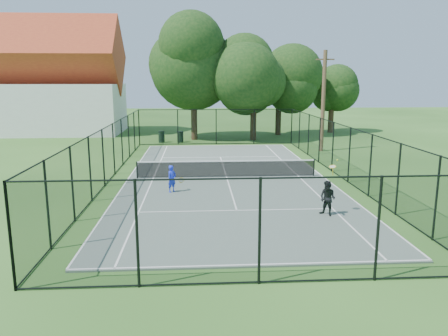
{
  "coord_description": "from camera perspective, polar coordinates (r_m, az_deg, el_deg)",
  "views": [
    {
      "loc": [
        -1.64,
        -24.01,
        5.52
      ],
      "look_at": [
        -0.33,
        -3.0,
        1.2
      ],
      "focal_mm": 35.0,
      "sensor_mm": 36.0,
      "label": 1
    }
  ],
  "objects": [
    {
      "name": "tree_near_right",
      "position": [
        43.95,
        7.22,
        11.26
      ],
      "size": [
        6.08,
        6.08,
        8.39
      ],
      "color": "#332114",
      "rests_on": "ground"
    },
    {
      "name": "trash_bin_right",
      "position": [
        38.7,
        -5.73,
        4.08
      ],
      "size": [
        0.58,
        0.58,
        0.99
      ],
      "color": "black",
      "rests_on": "ground"
    },
    {
      "name": "player_black",
      "position": [
        18.16,
        13.38,
        -3.86
      ],
      "size": [
        1.0,
        1.11,
        2.2
      ],
      "color": "black",
      "rests_on": "tennis_court"
    },
    {
      "name": "tree_far_right",
      "position": [
        46.81,
        13.91,
        9.08
      ],
      "size": [
        4.57,
        4.57,
        6.05
      ],
      "color": "#332114",
      "rests_on": "ground"
    },
    {
      "name": "tree_near_left",
      "position": [
        40.08,
        -4.01,
        12.9
      ],
      "size": [
        8.04,
        8.04,
        10.48
      ],
      "color": "#332114",
      "rests_on": "ground"
    },
    {
      "name": "utility_pole",
      "position": [
        34.43,
        12.84,
        8.57
      ],
      "size": [
        1.4,
        0.3,
        7.62
      ],
      "color": "#4C3823",
      "rests_on": "ground"
    },
    {
      "name": "ground",
      "position": [
        24.69,
        0.33,
        -1.32
      ],
      "size": [
        120.0,
        120.0,
        0.0
      ],
      "primitive_type": "plane",
      "color": "#29521C"
    },
    {
      "name": "tennis_net",
      "position": [
        24.56,
        0.33,
        -0.01
      ],
      "size": [
        10.08,
        0.08,
        0.95
      ],
      "color": "black",
      "rests_on": "tennis_court"
    },
    {
      "name": "trash_bin_left",
      "position": [
        38.84,
        -8.17,
        4.07
      ],
      "size": [
        0.58,
        0.58,
        1.02
      ],
      "color": "black",
      "rests_on": "ground"
    },
    {
      "name": "tree_near_mid",
      "position": [
        39.96,
        3.91,
        11.01
      ],
      "size": [
        6.37,
        6.37,
        8.33
      ],
      "color": "#332114",
      "rests_on": "ground"
    },
    {
      "name": "player_blue",
      "position": [
        21.47,
        -6.81,
        -1.4
      ],
      "size": [
        0.87,
        0.57,
        1.32
      ],
      "color": "#192DDA",
      "rests_on": "tennis_court"
    },
    {
      "name": "building",
      "position": [
        48.5,
        -22.4,
        10.04
      ],
      "size": [
        15.3,
        8.15,
        11.87
      ],
      "color": "silver",
      "rests_on": "ground"
    },
    {
      "name": "tennis_court",
      "position": [
        24.68,
        0.33,
        -1.26
      ],
      "size": [
        11.0,
        24.0,
        0.06
      ],
      "primitive_type": "cube",
      "color": "slate",
      "rests_on": "ground"
    },
    {
      "name": "fence",
      "position": [
        24.4,
        0.34,
        2.11
      ],
      "size": [
        13.1,
        26.1,
        3.0
      ],
      "color": "black",
      "rests_on": "ground"
    }
  ]
}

